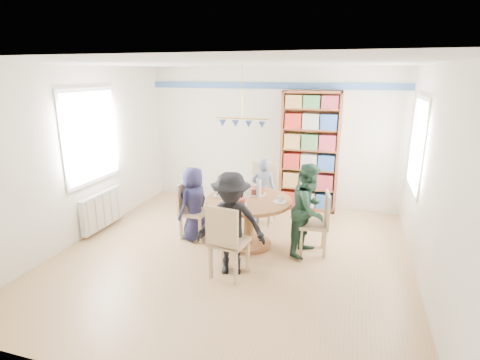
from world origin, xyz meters
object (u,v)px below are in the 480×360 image
at_px(chair_left, 190,208).
at_px(person_near, 231,224).
at_px(chair_far, 263,190).
at_px(radiator, 102,210).
at_px(bookshelf, 310,153).
at_px(chair_right, 319,220).
at_px(person_far, 263,191).
at_px(person_left, 194,203).
at_px(chair_near, 226,239).
at_px(dining_table, 249,211).
at_px(person_right, 309,210).

xyz_separation_m(chair_left, person_near, (0.99, -0.87, 0.19)).
xyz_separation_m(chair_left, chair_far, (0.95, 1.04, 0.07)).
bearing_deg(radiator, bookshelf, 32.50).
xyz_separation_m(chair_right, person_far, (-1.04, 0.85, 0.08)).
xyz_separation_m(chair_right, bookshelf, (-0.39, 1.85, 0.60)).
bearing_deg(person_left, person_far, 153.99).
bearing_deg(radiator, chair_left, 5.49).
xyz_separation_m(chair_near, person_left, (-0.89, 1.01, 0.04)).
height_order(radiator, dining_table, dining_table).
xyz_separation_m(radiator, dining_table, (2.55, 0.14, 0.21)).
xyz_separation_m(radiator, chair_left, (1.56, 0.15, 0.15)).
xyz_separation_m(radiator, person_left, (1.65, 0.12, 0.24)).
relative_size(chair_far, chair_near, 1.03).
bearing_deg(chair_near, chair_right, 45.73).
distance_m(chair_left, bookshelf, 2.58).
distance_m(chair_near, person_right, 1.37).
xyz_separation_m(person_right, bookshelf, (-0.24, 1.91, 0.44)).
bearing_deg(person_right, chair_far, 57.54).
xyz_separation_m(chair_left, person_left, (0.09, -0.02, 0.09)).
relative_size(person_left, person_right, 0.87).
height_order(dining_table, chair_near, chair_near).
bearing_deg(person_near, person_right, 32.13).
bearing_deg(person_near, chair_right, 29.92).
xyz_separation_m(radiator, chair_near, (2.54, -0.89, 0.20)).
relative_size(person_far, bookshelf, 0.53).
height_order(chair_far, chair_near, chair_far).
bearing_deg(person_right, chair_near, 154.22).
bearing_deg(person_far, bookshelf, -128.27).
distance_m(chair_near, person_left, 1.35).
distance_m(radiator, chair_near, 2.70).
bearing_deg(chair_left, chair_right, 1.27).
height_order(chair_left, person_left, person_left).
xyz_separation_m(chair_left, person_far, (0.99, 0.90, 0.10)).
height_order(chair_left, chair_far, chair_far).
xyz_separation_m(dining_table, chair_far, (-0.03, 1.05, 0.02)).
distance_m(chair_right, chair_near, 1.51).
relative_size(dining_table, bookshelf, 0.57).
height_order(radiator, chair_right, chair_right).
xyz_separation_m(person_left, person_right, (1.80, 0.01, 0.09)).
relative_size(radiator, dining_table, 0.77).
bearing_deg(chair_near, person_far, 89.52).
xyz_separation_m(person_right, person_near, (-0.90, -0.86, 0.01)).
xyz_separation_m(chair_right, chair_far, (-1.08, 0.99, 0.06)).
xyz_separation_m(radiator, person_right, (3.45, 0.13, 0.33)).
height_order(radiator, bookshelf, bookshelf).
relative_size(chair_right, person_near, 0.67).
height_order(chair_left, chair_right, chair_right).
relative_size(chair_left, person_far, 0.76).
height_order(person_left, person_near, person_near).
bearing_deg(radiator, chair_near, -19.27).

